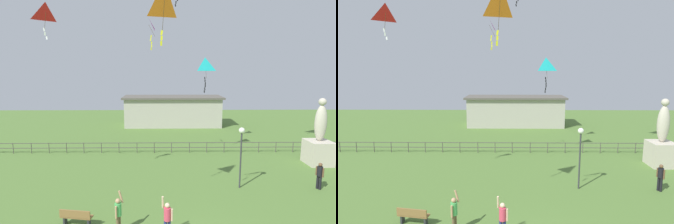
% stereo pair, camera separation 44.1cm
% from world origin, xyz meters
% --- Properties ---
extents(statue_monument, '(1.79, 1.79, 5.20)m').
position_xyz_m(statue_monument, '(10.45, 10.93, 1.57)').
color(statue_monument, beige).
rests_on(statue_monument, ground_plane).
extents(lamppost, '(0.36, 0.36, 3.85)m').
position_xyz_m(lamppost, '(3.13, 6.72, 2.85)').
color(lamppost, '#38383D').
rests_on(lamppost, ground_plane).
extents(park_bench, '(1.54, 0.63, 0.85)m').
position_xyz_m(park_bench, '(-5.75, 2.67, 0.46)').
color(park_bench, olive).
rests_on(park_bench, ground_plane).
extents(person_0, '(0.49, 0.31, 1.91)m').
position_xyz_m(person_0, '(-1.46, 1.71, 0.96)').
color(person_0, navy).
rests_on(person_0, ground_plane).
extents(person_2, '(0.31, 0.45, 1.69)m').
position_xyz_m(person_2, '(7.98, 6.45, 0.97)').
color(person_2, black).
rests_on(person_2, ground_plane).
extents(person_3, '(0.39, 0.50, 1.92)m').
position_xyz_m(person_3, '(-3.66, 2.13, 0.96)').
color(person_3, brown).
rests_on(person_3, ground_plane).
extents(kite_0, '(1.20, 0.86, 2.85)m').
position_xyz_m(kite_0, '(1.82, 13.42, 7.63)').
color(kite_0, '#19B2B2').
extents(kite_2, '(1.07, 1.00, 1.95)m').
position_xyz_m(kite_2, '(-8.09, 6.41, 10.42)').
color(kite_2, red).
extents(kite_4, '(1.01, 0.73, 2.55)m').
position_xyz_m(kite_4, '(-1.56, 2.38, 10.12)').
color(kite_4, orange).
extents(kite_6, '(0.67, 0.78, 2.24)m').
position_xyz_m(kite_6, '(-2.67, 11.32, 10.47)').
color(kite_6, '#B22DB2').
extents(waterfront_railing, '(36.01, 0.06, 0.95)m').
position_xyz_m(waterfront_railing, '(-0.27, 14.00, 0.63)').
color(waterfront_railing, '#4C4742').
rests_on(waterfront_railing, ground_plane).
extents(pavilion_building, '(12.90, 4.68, 3.89)m').
position_xyz_m(pavilion_building, '(-0.41, 26.00, 1.97)').
color(pavilion_building, '#B7B2A3').
rests_on(pavilion_building, ground_plane).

